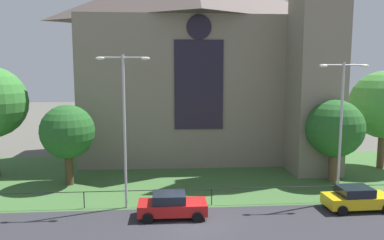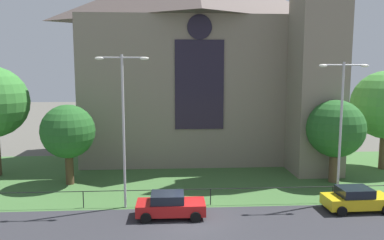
{
  "view_description": "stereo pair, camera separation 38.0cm",
  "coord_description": "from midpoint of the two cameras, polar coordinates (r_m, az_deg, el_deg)",
  "views": [
    {
      "loc": [
        -1.59,
        -21.23,
        8.88
      ],
      "look_at": [
        0.6,
        8.0,
        5.05
      ],
      "focal_mm": 34.56,
      "sensor_mm": 36.0,
      "label": 1
    },
    {
      "loc": [
        -1.21,
        -21.26,
        8.88
      ],
      "look_at": [
        0.6,
        8.0,
        5.05
      ],
      "focal_mm": 34.56,
      "sensor_mm": 36.0,
      "label": 2
    }
  ],
  "objects": [
    {
      "name": "grass_verge",
      "position": [
        30.59,
        -1.51,
        -9.42
      ],
      "size": [
        120.0,
        20.0,
        0.01
      ],
      "primitive_type": "cube",
      "color": "#3D6633",
      "rests_on": "ground"
    },
    {
      "name": "ground",
      "position": [
        32.51,
        -1.68,
        -8.4
      ],
      "size": [
        160.0,
        160.0,
        0.0
      ],
      "primitive_type": "plane",
      "color": "#56544C"
    },
    {
      "name": "iron_railing",
      "position": [
        25.19,
        2.61,
        -10.83
      ],
      "size": [
        33.7,
        0.07,
        1.13
      ],
      "color": "black",
      "rests_on": "ground"
    },
    {
      "name": "streetlamp_near",
      "position": [
        23.96,
        -10.86,
        0.84
      ],
      "size": [
        3.37,
        0.26,
        9.97
      ],
      "color": "#B2B2B7",
      "rests_on": "ground"
    },
    {
      "name": "tree_right_far",
      "position": [
        37.78,
        27.26,
        2.11
      ],
      "size": [
        6.14,
        6.14,
        9.0
      ],
      "color": "brown",
      "rests_on": "ground"
    },
    {
      "name": "tree_left_near",
      "position": [
        30.43,
        -19.0,
        -1.78
      ],
      "size": [
        4.21,
        4.21,
        6.36
      ],
      "color": "#4C3823",
      "rests_on": "ground"
    },
    {
      "name": "church_building",
      "position": [
        38.81,
        1.17,
        9.5
      ],
      "size": [
        23.2,
        16.2,
        26.0
      ],
      "color": "gray",
      "rests_on": "ground"
    },
    {
      "name": "parked_car_red",
      "position": [
        23.3,
        -3.64,
        -13.0
      ],
      "size": [
        4.22,
        2.06,
        1.51
      ],
      "rotation": [
        0.0,
        0.0,
        -0.01
      ],
      "color": "#B21919",
      "rests_on": "ground"
    },
    {
      "name": "road_asphalt",
      "position": [
        21.24,
        -0.13,
        -17.25
      ],
      "size": [
        120.0,
        8.0,
        0.01
      ],
      "primitive_type": "cube",
      "color": "#2D2D33",
      "rests_on": "ground"
    },
    {
      "name": "tree_right_near",
      "position": [
        31.71,
        20.87,
        -1.28
      ],
      "size": [
        4.6,
        4.6,
        6.68
      ],
      "color": "brown",
      "rests_on": "ground"
    },
    {
      "name": "streetlamp_far",
      "position": [
        26.5,
        21.69,
        0.55
      ],
      "size": [
        3.37,
        0.26,
        9.52
      ],
      "color": "#B2B2B7",
      "rests_on": "ground"
    },
    {
      "name": "parked_car_yellow",
      "position": [
        26.6,
        23.7,
        -11.01
      ],
      "size": [
        4.25,
        2.11,
        1.51
      ],
      "rotation": [
        0.0,
        0.0,
        0.03
      ],
      "color": "gold",
      "rests_on": "ground"
    }
  ]
}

